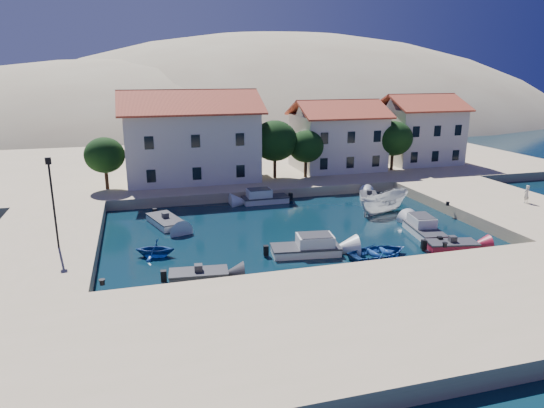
{
  "coord_description": "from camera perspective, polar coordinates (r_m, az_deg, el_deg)",
  "views": [
    {
      "loc": [
        -11.93,
        -26.03,
        12.66
      ],
      "look_at": [
        -1.36,
        11.28,
        2.0
      ],
      "focal_mm": 32.0,
      "sensor_mm": 36.0,
      "label": 1
    }
  ],
  "objects": [
    {
      "name": "quay_north",
      "position": [
        66.65,
        -3.5,
        4.83
      ],
      "size": [
        80.0,
        36.0,
        1.0
      ],
      "primitive_type": "cube",
      "color": "tan",
      "rests_on": "ground"
    },
    {
      "name": "rowboat_south",
      "position": [
        35.14,
        12.42,
        -6.13
      ],
      "size": [
        4.99,
        3.92,
        0.94
      ],
      "primitive_type": "imported",
      "rotation": [
        0.0,
        0.0,
        1.73
      ],
      "color": "navy",
      "rests_on": "ground"
    },
    {
      "name": "rowboat_west",
      "position": [
        35.45,
        -13.55,
        -6.0
      ],
      "size": [
        3.29,
        3.03,
        1.44
      ],
      "primitive_type": "imported",
      "rotation": [
        0.0,
        0.0,
        -1.86
      ],
      "color": "navy",
      "rests_on": "ground"
    },
    {
      "name": "trees",
      "position": [
        54.62,
        1.88,
        7.12
      ],
      "size": [
        37.3,
        5.3,
        6.45
      ],
      "color": "#382314",
      "rests_on": "quay_north"
    },
    {
      "name": "bollards",
      "position": [
        35.26,
        9.85,
        -3.92
      ],
      "size": [
        29.36,
        9.56,
        0.3
      ],
      "color": "black",
      "rests_on": "ground"
    },
    {
      "name": "hills",
      "position": [
        157.34,
        -3.46,
        2.09
      ],
      "size": [
        254.0,
        176.0,
        99.0
      ],
      "color": "tan",
      "rests_on": "ground"
    },
    {
      "name": "building_left",
      "position": [
        54.77,
        -9.58,
        8.1
      ],
      "size": [
        14.7,
        9.45,
        9.7
      ],
      "color": "beige",
      "rests_on": "quay_north"
    },
    {
      "name": "motorboat_white_ne",
      "position": [
        50.11,
        11.34,
        0.78
      ],
      "size": [
        2.75,
        3.8,
        1.25
      ],
      "rotation": [
        0.0,
        0.0,
        1.2
      ],
      "color": "silver",
      "rests_on": "ground"
    },
    {
      "name": "motorboat_white_west",
      "position": [
        42.29,
        -12.4,
        -2.01
      ],
      "size": [
        3.23,
        4.88,
        1.25
      ],
      "rotation": [
        0.0,
        0.0,
        -1.27
      ],
      "color": "silver",
      "rests_on": "ground"
    },
    {
      "name": "quay_east",
      "position": [
        49.98,
        25.32,
        -0.22
      ],
      "size": [
        11.0,
        20.0,
        1.0
      ],
      "primitive_type": "cube",
      "color": "tan",
      "rests_on": "ground"
    },
    {
      "name": "ground",
      "position": [
        31.31,
        8.14,
        -8.64
      ],
      "size": [
        400.0,
        400.0,
        0.0
      ],
      "primitive_type": "plane",
      "color": "black",
      "rests_on": "ground"
    },
    {
      "name": "motorboat_grey_sw",
      "position": [
        30.96,
        -8.61,
        -8.35
      ],
      "size": [
        3.8,
        2.0,
        1.25
      ],
      "rotation": [
        0.0,
        0.0,
        -0.11
      ],
      "color": "#303135",
      "rests_on": "ground"
    },
    {
      "name": "building_right",
      "position": [
        66.95,
        16.94,
        8.55
      ],
      "size": [
        9.45,
        8.4,
        8.8
      ],
      "color": "beige",
      "rests_on": "quay_north"
    },
    {
      "name": "lamppost",
      "position": [
        35.38,
        -24.44,
        1.05
      ],
      "size": [
        0.35,
        0.25,
        6.22
      ],
      "color": "black",
      "rests_on": "quay_west"
    },
    {
      "name": "boat_east",
      "position": [
        45.9,
        12.95,
        -1.04
      ],
      "size": [
        6.06,
        3.77,
        2.19
      ],
      "primitive_type": "imported",
      "rotation": [
        0.0,
        0.0,
        1.88
      ],
      "color": "silver",
      "rests_on": "ground"
    },
    {
      "name": "motorboat_red_se",
      "position": [
        37.99,
        20.4,
        -4.63
      ],
      "size": [
        3.87,
        2.29,
        1.25
      ],
      "rotation": [
        0.0,
        0.0,
        -0.19
      ],
      "color": "maroon",
      "rests_on": "ground"
    },
    {
      "name": "pedestrian",
      "position": [
        49.93,
        27.76,
        1.04
      ],
      "size": [
        0.68,
        0.52,
        1.66
      ],
      "primitive_type": "imported",
      "rotation": [
        0.0,
        0.0,
        3.36
      ],
      "color": "beige",
      "rests_on": "quay_east"
    },
    {
      "name": "cabin_cruiser_north",
      "position": [
        48.19,
        -0.81,
        0.72
      ],
      "size": [
        4.59,
        1.98,
        1.6
      ],
      "rotation": [
        0.0,
        0.0,
        3.15
      ],
      "color": "silver",
      "rests_on": "ground"
    },
    {
      "name": "cabin_cruiser_south",
      "position": [
        34.78,
        3.98,
        -5.17
      ],
      "size": [
        5.11,
        2.7,
        1.6
      ],
      "rotation": [
        0.0,
        0.0,
        -0.13
      ],
      "color": "silver",
      "rests_on": "ground"
    },
    {
      "name": "quay_west",
      "position": [
        38.68,
        -25.54,
        -4.52
      ],
      "size": [
        8.0,
        20.0,
        1.0
      ],
      "primitive_type": "cube",
      "color": "tan",
      "rests_on": "ground"
    },
    {
      "name": "cabin_cruiser_east",
      "position": [
        40.57,
        17.49,
        -2.85
      ],
      "size": [
        2.64,
        4.94,
        1.6
      ],
      "rotation": [
        0.0,
        0.0,
        1.41
      ],
      "color": "silver",
      "rests_on": "ground"
    },
    {
      "name": "building_mid",
      "position": [
        60.47,
        7.7,
        8.16
      ],
      "size": [
        10.5,
        8.4,
        8.3
      ],
      "color": "beige",
      "rests_on": "quay_north"
    },
    {
      "name": "quay_south",
      "position": [
        26.3,
        13.56,
        -12.64
      ],
      "size": [
        52.0,
        12.0,
        1.0
      ],
      "primitive_type": "cube",
      "color": "tan",
      "rests_on": "ground"
    }
  ]
}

